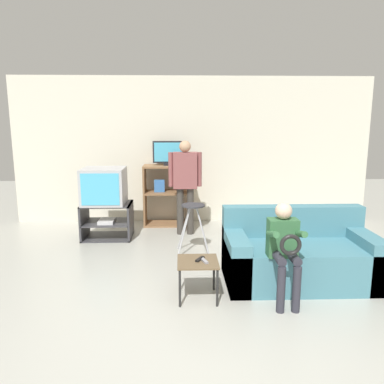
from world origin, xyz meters
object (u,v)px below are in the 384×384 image
object	(u,v)px
folding_stool	(193,215)
person_seated_child	(284,244)
television_flat	(169,154)
remote_control_black	(200,259)
television_main	(104,186)
couch	(298,257)
tv_stand	(107,221)
media_shelf	(168,195)
remote_control_white	(204,261)
person_standing_adult	(185,179)
snack_table	(198,266)

from	to	relation	value
folding_stool	person_seated_child	size ratio (longest dim) A/B	0.68
television_flat	folding_stool	world-z (taller)	television_flat
remote_control_black	person_seated_child	distance (m)	0.87
television_main	folding_stool	xyz separation A→B (m)	(1.36, -0.75, -0.28)
folding_stool	couch	distance (m)	1.55
television_main	couch	distance (m)	3.11
person_seated_child	tv_stand	bearing A→B (deg)	134.62
tv_stand	media_shelf	world-z (taller)	media_shelf
television_main	remote_control_white	distance (m)	2.60
television_flat	remote_control_white	xyz separation A→B (m)	(0.42, -2.89, -0.84)
person_standing_adult	television_main	bearing A→B (deg)	-173.36
snack_table	person_seated_child	distance (m)	0.91
folding_stool	person_seated_child	xyz separation A→B (m)	(0.86, -1.47, 0.07)
folding_stool	remote_control_white	size ratio (longest dim) A/B	4.85
tv_stand	couch	world-z (taller)	couch
media_shelf	television_flat	distance (m)	0.72
folding_stool	couch	world-z (taller)	couch
couch	person_standing_adult	world-z (taller)	person_standing_adult
remote_control_white	snack_table	bearing A→B (deg)	140.41
media_shelf	person_seated_child	size ratio (longest dim) A/B	1.04
folding_stool	remote_control_white	xyz separation A→B (m)	(0.06, -1.39, -0.13)
television_main	media_shelf	xyz separation A→B (m)	(0.97, 0.72, -0.29)
person_seated_child	media_shelf	bearing A→B (deg)	112.98
media_shelf	snack_table	xyz separation A→B (m)	(0.38, -2.84, -0.19)
person_standing_adult	tv_stand	bearing A→B (deg)	-173.02
television_main	person_seated_child	distance (m)	3.15
tv_stand	television_flat	bearing A→B (deg)	37.75
media_shelf	snack_table	size ratio (longest dim) A/B	2.54
media_shelf	remote_control_black	world-z (taller)	media_shelf
remote_control_black	snack_table	bearing A→B (deg)	-102.17
remote_control_black	person_seated_child	xyz separation A→B (m)	(0.84, -0.13, 0.19)
person_seated_child	folding_stool	bearing A→B (deg)	120.33
snack_table	person_standing_adult	bearing A→B (deg)	92.33
television_main	television_flat	size ratio (longest dim) A/B	1.12
couch	remote_control_black	bearing A→B (deg)	-162.33
tv_stand	couch	distance (m)	3.04
remote_control_black	person_seated_child	world-z (taller)	person_seated_child
tv_stand	snack_table	size ratio (longest dim) A/B	1.81
person_seated_child	television_main	bearing A→B (deg)	134.95
television_main	folding_stool	world-z (taller)	television_main
tv_stand	remote_control_white	bearing A→B (deg)	-57.01
folding_stool	person_standing_adult	size ratio (longest dim) A/B	0.46
media_shelf	person_standing_adult	world-z (taller)	person_standing_adult
television_flat	remote_control_white	distance (m)	3.04
tv_stand	remote_control_black	world-z (taller)	tv_stand
folding_stool	person_standing_adult	distance (m)	0.98
person_standing_adult	media_shelf	bearing A→B (deg)	117.03
television_main	person_standing_adult	size ratio (longest dim) A/B	0.42
television_main	snack_table	size ratio (longest dim) A/B	1.53
snack_table	person_seated_child	bearing A→B (deg)	-6.80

